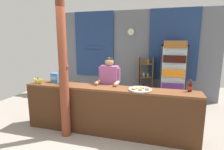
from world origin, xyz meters
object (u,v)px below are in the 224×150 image
Objects in this scene: soda_bottle_water at (63,77)px; snack_box_biscuit at (55,78)px; soda_bottle_cola at (190,87)px; stall_counter at (106,108)px; shopkeeper at (109,84)px; plastic_lawn_chair at (104,86)px; soda_bottle_orange_soda at (62,80)px; drink_fridge at (173,71)px; bottle_shelf_rack at (146,78)px; timber_post at (64,74)px; pastry_tray at (140,89)px; banana_bunch at (38,81)px.

snack_box_biscuit is at bearing 171.56° from soda_bottle_water.
soda_bottle_cola is at bearing -0.09° from snack_box_biscuit.
stall_counter is 1.19m from soda_bottle_water.
shopkeeper is 7.53× the size of snack_box_biscuit.
soda_bottle_cola is at bearing -8.66° from shopkeeper.
soda_bottle_water is 0.22m from snack_box_biscuit.
plastic_lawn_chair is at bearing 109.65° from stall_counter.
stall_counter is at bearing -2.86° from soda_bottle_orange_soda.
shopkeeper is 6.92× the size of soda_bottle_cola.
drink_fridge is at bearing 50.27° from shopkeeper.
bottle_shelf_rack is at bearing 51.60° from snack_box_biscuit.
drink_fridge is 7.94× the size of soda_bottle_orange_soda.
soda_bottle_water is (-0.97, -0.27, 0.15)m from shopkeeper.
timber_post is at bearing -42.96° from snack_box_biscuit.
banana_bunch reaches higher than pastry_tray.
bottle_shelf_rack reaches higher than soda_bottle_cola.
soda_bottle_orange_soda is at bearing 5.33° from banana_bunch.
banana_bunch is at bearing -140.64° from snack_box_biscuit.
drink_fridge is 3.09m from soda_bottle_water.
bottle_shelf_rack reaches higher than banana_bunch.
soda_bottle_water is (-1.05, 0.20, 0.53)m from stall_counter.
pastry_tray is at bearing 1.91° from banana_bunch.
soda_bottle_water is at bearing 21.70° from banana_bunch.
banana_bunch is at bearing -143.08° from drink_fridge.
timber_post is 8.24× the size of soda_bottle_water.
soda_bottle_orange_soda is 0.87× the size of banana_bunch.
plastic_lawn_chair is at bearing 112.55° from shopkeeper.
snack_box_biscuit is (-2.60, -1.93, 0.05)m from drink_fridge.
drink_fridge is 3.60m from banana_bunch.
banana_bunch is (-0.50, -0.20, -0.08)m from soda_bottle_water.
banana_bunch reaches higher than stall_counter.
pastry_tray is 2.20m from banana_bunch.
bottle_shelf_rack is (0.53, 2.50, 0.13)m from stall_counter.
shopkeeper is 1.22m from snack_box_biscuit.
timber_post reaches higher than pastry_tray.
drink_fridge reaches higher than shopkeeper.
timber_post reaches higher than plastic_lawn_chair.
soda_bottle_water reaches higher than plastic_lawn_chair.
shopkeeper is at bearing 17.80° from banana_bunch.
banana_bunch is (-2.08, -2.50, 0.32)m from bottle_shelf_rack.
drink_fridge is 3.24m from snack_box_biscuit.
soda_bottle_orange_soda is at bearing -65.33° from soda_bottle_water.
pastry_tray is at bearing -170.22° from soda_bottle_cola.
drink_fridge is 2.20m from shopkeeper.
stall_counter is 1.07m from timber_post.
snack_box_biscuit is at bearing -168.53° from shopkeeper.
drink_fridge is at bearing 48.30° from timber_post.
snack_box_biscuit is (-1.27, 0.23, 0.49)m from stall_counter.
timber_post is 0.51m from soda_bottle_water.
drink_fridge is 4.27× the size of pastry_tray.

